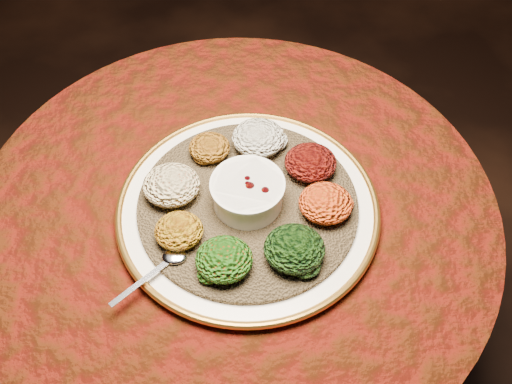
{
  "coord_description": "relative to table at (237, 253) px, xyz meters",
  "views": [
    {
      "loc": [
        0.03,
        -0.63,
        1.56
      ],
      "look_at": [
        0.04,
        -0.0,
        0.76
      ],
      "focal_mm": 40.0,
      "sensor_mm": 36.0,
      "label": 1
    }
  ],
  "objects": [
    {
      "name": "table",
      "position": [
        0.0,
        0.0,
        0.0
      ],
      "size": [
        0.96,
        0.96,
        0.73
      ],
      "color": "black",
      "rests_on": "ground"
    },
    {
      "name": "platter",
      "position": [
        0.02,
        -0.03,
        0.19
      ],
      "size": [
        0.57,
        0.57,
        0.02
      ],
      "rotation": [
        0.0,
        0.0,
        -0.34
      ],
      "color": "white",
      "rests_on": "table"
    },
    {
      "name": "injera",
      "position": [
        0.02,
        -0.03,
        0.2
      ],
      "size": [
        0.48,
        0.48,
        0.01
      ],
      "primitive_type": "cylinder",
      "rotation": [
        0.0,
        0.0,
        -0.27
      ],
      "color": "brown",
      "rests_on": "platter"
    },
    {
      "name": "stew_bowl",
      "position": [
        0.02,
        -0.03,
        0.24
      ],
      "size": [
        0.13,
        0.13,
        0.05
      ],
      "color": "silver",
      "rests_on": "injera"
    },
    {
      "name": "spoon",
      "position": [
        -0.1,
        -0.15,
        0.21
      ],
      "size": [
        0.12,
        0.11,
        0.01
      ],
      "rotation": [
        0.0,
        0.0,
        -2.38
      ],
      "color": "silver",
      "rests_on": "injera"
    },
    {
      "name": "portion_ayib",
      "position": [
        0.04,
        0.11,
        0.23
      ],
      "size": [
        0.1,
        0.1,
        0.05
      ],
      "primitive_type": "ellipsoid",
      "color": "beige",
      "rests_on": "injera"
    },
    {
      "name": "portion_kitfo",
      "position": [
        0.14,
        0.05,
        0.23
      ],
      "size": [
        0.1,
        0.09,
        0.05
      ],
      "primitive_type": "ellipsoid",
      "color": "black",
      "rests_on": "injera"
    },
    {
      "name": "portion_tikil",
      "position": [
        0.16,
        -0.05,
        0.23
      ],
      "size": [
        0.09,
        0.09,
        0.04
      ],
      "primitive_type": "ellipsoid",
      "color": "#A96A0E",
      "rests_on": "injera"
    },
    {
      "name": "portion_gomen",
      "position": [
        0.1,
        -0.14,
        0.23
      ],
      "size": [
        0.1,
        0.1,
        0.05
      ],
      "primitive_type": "ellipsoid",
      "color": "black",
      "rests_on": "injera"
    },
    {
      "name": "portion_mixveg",
      "position": [
        -0.01,
        -0.16,
        0.23
      ],
      "size": [
        0.09,
        0.09,
        0.04
      ],
      "primitive_type": "ellipsoid",
      "color": "#9B2A0A",
      "rests_on": "injera"
    },
    {
      "name": "portion_kik",
      "position": [
        -0.09,
        -0.1,
        0.23
      ],
      "size": [
        0.08,
        0.08,
        0.04
      ],
      "primitive_type": "ellipsoid",
      "color": "#A6770E",
      "rests_on": "injera"
    },
    {
      "name": "portion_timatim",
      "position": [
        -0.11,
        -0.01,
        0.23
      ],
      "size": [
        0.1,
        0.1,
        0.05
      ],
      "primitive_type": "ellipsoid",
      "color": "maroon",
      "rests_on": "injera"
    },
    {
      "name": "portion_shiro",
      "position": [
        -0.05,
        0.09,
        0.23
      ],
      "size": [
        0.08,
        0.07,
        0.04
      ],
      "primitive_type": "ellipsoid",
      "color": "brown",
      "rests_on": "injera"
    }
  ]
}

